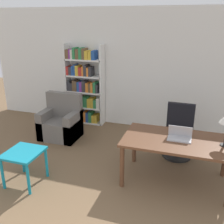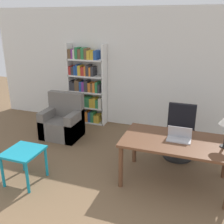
# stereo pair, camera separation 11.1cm
# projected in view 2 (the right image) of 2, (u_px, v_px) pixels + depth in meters

# --- Properties ---
(wall_back) EXTENTS (8.00, 0.06, 2.70)m
(wall_back) POSITION_uv_depth(u_px,v_px,m) (151.00, 71.00, 5.82)
(wall_back) COLOR white
(wall_back) RESTS_ON ground_plane
(desk) EXTENTS (1.62, 0.91, 0.73)m
(desk) POSITION_uv_depth(u_px,v_px,m) (176.00, 146.00, 3.95)
(desk) COLOR brown
(desk) RESTS_ON ground_plane
(laptop) EXTENTS (0.35, 0.21, 0.21)m
(laptop) POSITION_uv_depth(u_px,v_px,m) (179.00, 137.00, 3.92)
(laptop) COLOR #B2B2B7
(laptop) RESTS_ON desk
(office_chair) EXTENTS (0.53, 0.53, 0.98)m
(office_chair) POSITION_uv_depth(u_px,v_px,m) (180.00, 134.00, 4.82)
(office_chair) COLOR black
(office_chair) RESTS_ON ground_plane
(side_table_blue) EXTENTS (0.52, 0.56, 0.54)m
(side_table_blue) POSITION_uv_depth(u_px,v_px,m) (24.00, 156.00, 4.04)
(side_table_blue) COLOR teal
(side_table_blue) RESTS_ON ground_plane
(armchair) EXTENTS (0.80, 0.65, 0.95)m
(armchair) POSITION_uv_depth(u_px,v_px,m) (63.00, 123.00, 5.67)
(armchair) COLOR #66605B
(armchair) RESTS_ON ground_plane
(bookshelf) EXTENTS (0.92, 0.28, 1.91)m
(bookshelf) POSITION_uv_depth(u_px,v_px,m) (86.00, 88.00, 6.30)
(bookshelf) COLOR white
(bookshelf) RESTS_ON ground_plane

